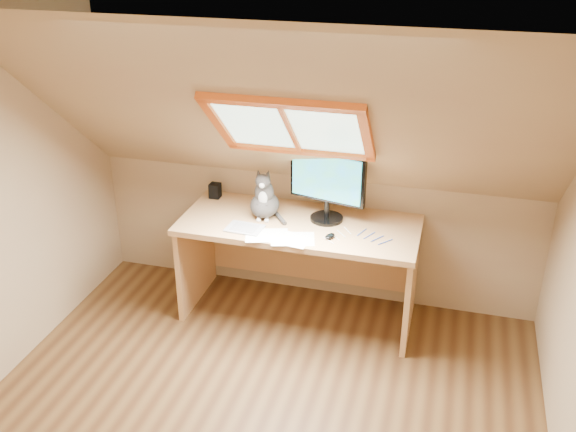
% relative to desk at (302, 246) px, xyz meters
% --- Properties ---
extents(room_shell, '(3.52, 3.52, 2.41)m').
position_rel_desk_xyz_m(room_shell, '(0.02, -1.55, 0.87)').
color(room_shell, tan).
rests_on(room_shell, ground).
extents(desk, '(1.74, 0.76, 0.79)m').
position_rel_desk_xyz_m(desk, '(0.00, 0.00, 0.00)').
color(desk, tan).
rests_on(desk, ground).
extents(monitor, '(0.57, 0.24, 0.53)m').
position_rel_desk_xyz_m(monitor, '(0.18, 0.01, 0.54)').
color(monitor, black).
rests_on(monitor, desk).
extents(cat, '(0.24, 0.28, 0.39)m').
position_rel_desk_xyz_m(cat, '(-0.27, -0.05, 0.37)').
color(cat, '#413C3A').
rests_on(cat, desk).
extents(desk_speaker, '(0.08, 0.08, 0.12)m').
position_rel_desk_xyz_m(desk_speaker, '(-0.75, 0.18, 0.29)').
color(desk_speaker, black).
rests_on(desk_speaker, desk).
extents(graphics_tablet, '(0.27, 0.20, 0.01)m').
position_rel_desk_xyz_m(graphics_tablet, '(-0.35, -0.29, 0.24)').
color(graphics_tablet, '#B2B2B7').
rests_on(graphics_tablet, desk).
extents(mouse, '(0.08, 0.10, 0.03)m').
position_rel_desk_xyz_m(mouse, '(0.27, -0.26, 0.25)').
color(mouse, black).
rests_on(mouse, desk).
extents(papers, '(0.35, 0.30, 0.01)m').
position_rel_desk_xyz_m(papers, '(-0.08, -0.33, 0.24)').
color(papers, white).
rests_on(papers, desk).
extents(cables, '(0.51, 0.26, 0.01)m').
position_rel_desk_xyz_m(cables, '(0.46, -0.19, 0.24)').
color(cables, silver).
rests_on(cables, desk).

